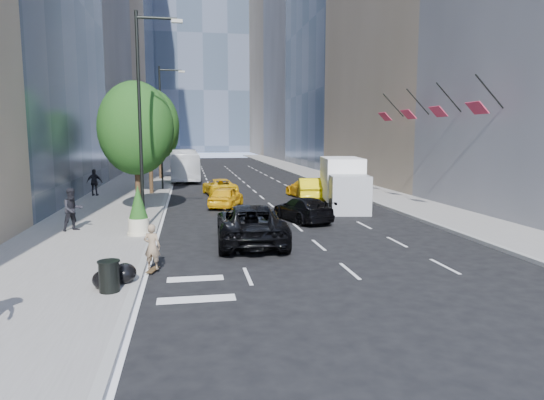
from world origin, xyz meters
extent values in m
plane|color=black|center=(0.00, 0.00, 0.00)|extent=(160.00, 160.00, 0.00)
cube|color=slate|center=(-9.00, 30.00, 0.07)|extent=(6.00, 120.00, 0.15)
cube|color=slate|center=(10.00, 30.00, 0.07)|extent=(4.00, 120.00, 0.15)
cube|color=#323E4E|center=(-22.00, 92.00, 30.00)|extent=(20.00, 28.00, 60.00)
cube|color=#86755D|center=(22.00, 98.00, 25.00)|extent=(20.00, 24.00, 50.00)
cylinder|color=black|center=(-6.50, 4.00, 5.15)|extent=(0.16, 0.16, 10.00)
cylinder|color=black|center=(-5.60, 4.00, 9.85)|extent=(1.80, 0.12, 0.12)
cube|color=#99998C|center=(-4.70, 4.00, 9.75)|extent=(0.50, 0.22, 0.15)
cylinder|color=black|center=(-6.50, 22.00, 5.15)|extent=(0.16, 0.16, 10.00)
cylinder|color=black|center=(-5.60, 22.00, 9.85)|extent=(1.80, 0.12, 0.12)
cube|color=#99998C|center=(-4.70, 22.00, 9.75)|extent=(0.50, 0.22, 0.15)
cylinder|color=black|center=(-7.20, 9.00, 1.72)|extent=(0.30, 0.30, 3.15)
ellipsoid|color=#103A12|center=(-7.20, 9.00, 4.98)|extent=(4.20, 4.20, 5.25)
cylinder|color=black|center=(-7.20, 19.00, 1.84)|extent=(0.30, 0.30, 3.38)
ellipsoid|color=#103A12|center=(-7.20, 19.00, 5.32)|extent=(4.50, 4.50, 5.62)
cylinder|color=black|center=(-7.20, 32.00, 1.61)|extent=(0.30, 0.30, 2.93)
ellipsoid|color=#103A12|center=(-7.20, 32.00, 4.63)|extent=(3.90, 3.90, 4.88)
cylinder|color=black|center=(-6.40, 40.00, 2.75)|extent=(0.14, 0.14, 5.20)
imported|color=black|center=(-6.40, 40.00, 4.35)|extent=(2.48, 0.53, 1.00)
cylinder|color=black|center=(11.15, 4.00, 6.85)|extent=(1.75, 0.08, 1.75)
cube|color=#A0253D|center=(10.50, 4.00, 6.00)|extent=(0.64, 1.30, 0.64)
cylinder|color=black|center=(11.15, 8.00, 6.85)|extent=(1.75, 0.08, 1.75)
cube|color=#A0253D|center=(10.50, 8.00, 6.00)|extent=(0.64, 1.30, 0.64)
cylinder|color=black|center=(11.15, 12.00, 6.85)|extent=(1.75, 0.08, 1.75)
cube|color=#A0253D|center=(10.50, 12.00, 6.00)|extent=(0.64, 1.30, 0.64)
cylinder|color=black|center=(11.15, 16.00, 6.85)|extent=(1.75, 0.08, 1.75)
cube|color=#A0253D|center=(10.50, 16.00, 6.00)|extent=(0.64, 1.30, 0.64)
imported|color=#7B654D|center=(-5.60, -3.00, 0.78)|extent=(0.65, 0.51, 1.55)
imported|color=black|center=(-1.78, 0.88, 0.84)|extent=(3.11, 6.19, 1.68)
imported|color=black|center=(1.65, 5.69, 0.66)|extent=(2.89, 4.83, 1.31)
imported|color=#E8A80C|center=(-2.00, 11.50, 0.67)|extent=(2.81, 4.27, 1.35)
imported|color=yellow|center=(4.20, 14.00, 0.80)|extent=(2.48, 5.04, 1.59)
imported|color=#DDA70B|center=(-2.00, 18.00, 0.64)|extent=(2.71, 4.84, 1.28)
imported|color=#F6B00C|center=(4.20, 15.50, 0.67)|extent=(2.43, 4.81, 1.34)
imported|color=white|center=(-4.80, 31.09, 1.58)|extent=(3.09, 11.44, 3.16)
cube|color=white|center=(5.50, 10.91, 1.82)|extent=(3.07, 4.85, 2.65)
cube|color=gray|center=(4.95, 7.62, 1.13)|extent=(2.55, 2.31, 2.26)
cylinder|color=black|center=(3.86, 7.40, 0.49)|extent=(0.50, 1.03, 0.98)
cylinder|color=black|center=(5.90, 7.06, 0.49)|extent=(0.50, 1.03, 0.98)
cylinder|color=black|center=(4.75, 12.63, 0.49)|extent=(0.50, 1.03, 0.98)
cylinder|color=black|center=(6.78, 12.29, 0.49)|extent=(0.50, 1.03, 0.98)
imported|color=black|center=(-9.72, 4.27, 1.15)|extent=(1.23, 1.17, 2.01)
imported|color=black|center=(-11.20, 18.00, 1.13)|extent=(1.20, 0.62, 1.96)
cylinder|color=black|center=(-6.64, -5.34, 0.58)|extent=(0.58, 0.58, 0.87)
cylinder|color=beige|center=(-6.60, 2.83, 0.52)|extent=(0.93, 0.93, 0.74)
cone|color=#103A12|center=(-6.60, 2.83, 1.64)|extent=(0.84, 0.84, 1.49)
ellipsoid|color=black|center=(-6.32, -4.54, 0.45)|extent=(0.71, 0.78, 0.60)
ellipsoid|color=black|center=(-6.88, -4.98, 0.41)|extent=(0.62, 0.68, 0.53)
camera|label=1|loc=(-4.34, -19.34, 4.60)|focal=32.00mm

